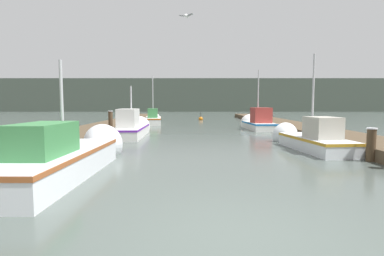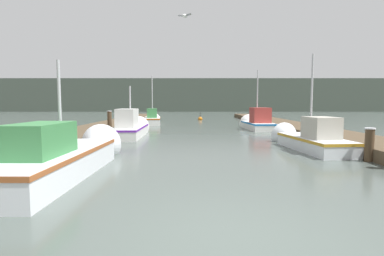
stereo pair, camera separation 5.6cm
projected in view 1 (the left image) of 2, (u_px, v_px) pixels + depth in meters
The scene contains 14 objects.
ground_plane at pixel (234, 238), 4.09m from camera, with size 200.00×200.00×0.00m.
dock_left at pixel (104, 128), 19.99m from camera, with size 2.60×40.00×0.41m.
dock_right at pixel (295, 128), 20.05m from camera, with size 2.60×40.00×0.41m.
distant_shore_ridge at pixel (193, 96), 70.96m from camera, with size 120.00×16.00×7.04m.
fishing_boat_0 at pixel (67, 155), 8.04m from camera, with size 1.63×6.23×3.33m.
fishing_boat_1 at pixel (307, 139), 12.17m from camera, with size 1.81×4.93×4.14m.
fishing_boat_2 at pixel (131, 127), 17.01m from camera, with size 1.63×5.67×3.22m.
fishing_boat_3 at pixel (256, 122), 21.26m from camera, with size 1.79×4.53×4.60m.
fishing_boat_4 at pixel (152, 119), 26.37m from camera, with size 1.80×5.00×4.51m.
mooring_piling_1 at pixel (369, 144), 9.46m from camera, with size 0.31×0.31×1.07m.
mooring_piling_2 at pixel (109, 123), 16.95m from camera, with size 0.28×0.28×1.41m.
mooring_piling_3 at pixel (55, 143), 9.80m from camera, with size 0.24×0.24×1.07m.
channel_buoy at pixel (199, 119), 32.29m from camera, with size 0.47×0.47×0.97m.
seagull_lead at pixel (185, 16), 10.75m from camera, with size 0.54×0.37×0.12m.
Camera 1 is at (-0.60, -3.95, 1.85)m, focal length 28.00 mm.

